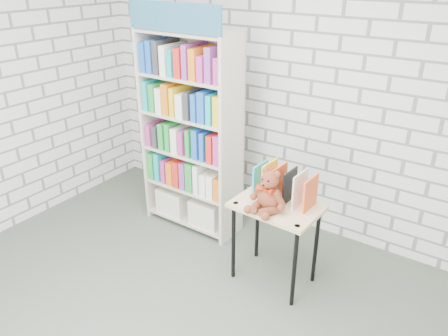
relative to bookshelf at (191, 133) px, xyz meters
The scene contains 6 objects.
ground 1.84m from the bookshelf, 62.35° to the right, with size 4.50×4.50×0.00m, color #465245.
room_shell 1.71m from the bookshelf, 62.35° to the right, with size 4.52×4.02×2.81m.
bookshelf is the anchor object (origin of this frame).
display_table 1.26m from the bookshelf, 16.69° to the right, with size 0.72×0.51×0.75m.
table_books 1.19m from the bookshelf, 11.34° to the right, with size 0.50×0.24×0.29m.
teddy_bear 1.22m from the bookshelf, 21.89° to the right, with size 0.32×0.30×0.35m.
Camera 1 is at (1.84, -1.78, 2.55)m, focal length 35.00 mm.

